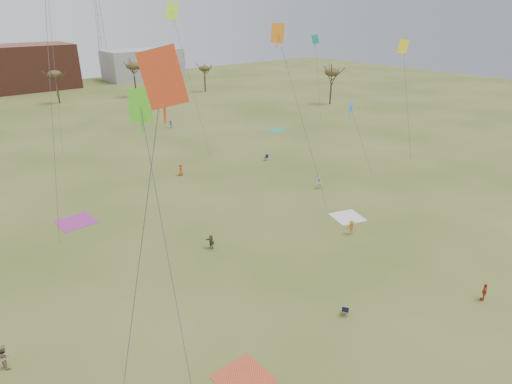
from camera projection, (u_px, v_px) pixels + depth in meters
ground at (353, 303)px, 33.50m from camera, size 260.00×260.00×0.00m
spectator_fore_a at (484, 292)px, 33.60m from camera, size 0.95×0.74×1.51m
spectator_fore_b at (5, 356)px, 27.27m from camera, size 0.82×0.96×1.72m
spectator_fore_c at (211, 242)px, 40.91m from camera, size 0.53×1.35×1.42m
flyer_mid_b at (351, 227)px, 43.48m from camera, size 1.00×1.13×1.51m
spectator_mid_e at (319, 183)px, 54.50m from camera, size 0.92×0.93×1.52m
flyer_far_b at (181, 169)px, 58.86m from camera, size 0.83×0.96×1.66m
flyer_far_c at (171, 124)px, 82.13m from camera, size 0.72×1.04×1.47m
blanket_red at (244, 379)px, 26.66m from camera, size 3.14×3.14×0.03m
blanket_cream at (347, 217)px, 47.26m from camera, size 3.90×3.90×0.03m
blanket_plum at (76, 222)px, 46.26m from camera, size 3.80×3.80×0.03m
blanket_olive at (277, 130)px, 80.98m from camera, size 3.58×3.58×0.03m
camp_chair_center at (345, 312)px, 32.17m from camera, size 0.73×0.72×0.87m
camp_chair_right at (266, 159)px, 64.82m from camera, size 0.64×0.60×0.87m
kites_aloft at (125, 2)px, 44.98m from camera, size 78.55×67.57×27.83m
tree_line at (30, 85)px, 85.12m from camera, size 117.44×49.32×8.91m
building_brick at (23, 67)px, 119.12m from camera, size 26.00×16.00×12.00m
building_grey at (143, 64)px, 138.73m from camera, size 24.00×12.00×9.00m
radio_tower at (98, 15)px, 132.04m from camera, size 1.51×1.72×41.00m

